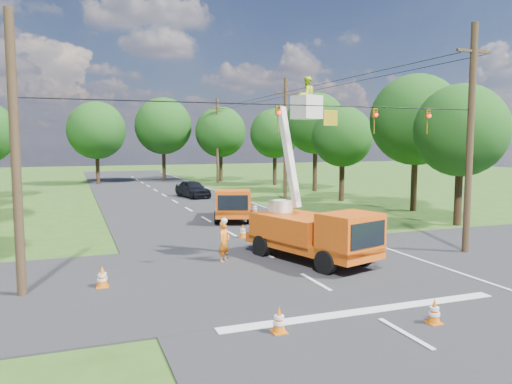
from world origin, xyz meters
name	(u,v)px	position (x,y,z in m)	size (l,w,h in m)	color
ground	(189,210)	(0.00, 20.00, 0.00)	(140.00, 140.00, 0.00)	#2C4C16
road_main	(189,210)	(0.00, 20.00, 0.00)	(12.00, 100.00, 0.06)	black
road_cross	(292,269)	(0.00, 2.00, 0.00)	(56.00, 10.00, 0.07)	black
stop_bar	(366,312)	(0.00, -3.20, 0.00)	(9.00, 0.45, 0.02)	silver
edge_line	(261,206)	(5.60, 20.00, 0.00)	(0.12, 90.00, 0.02)	silver
bucket_truck	(313,224)	(1.34, 2.84, 1.59)	(3.91, 6.35, 7.57)	#E94610
second_truck	(233,203)	(1.58, 14.30, 1.08)	(3.66, 5.87, 2.07)	#E94610
ground_worker	(224,242)	(-2.08, 4.10, 0.84)	(0.61, 0.40, 1.68)	orange
distant_car	(193,189)	(2.09, 27.61, 0.76)	(1.80, 4.48, 1.53)	black
traffic_cone_0	(279,320)	(-3.00, -3.79, 0.36)	(0.38, 0.38, 0.71)	#DB620B
traffic_cone_1	(434,311)	(1.20, -4.65, 0.36)	(0.38, 0.38, 0.71)	#DB620B
traffic_cone_2	(243,231)	(0.26, 8.62, 0.36)	(0.38, 0.38, 0.71)	#DB620B
traffic_cone_3	(279,219)	(3.65, 11.79, 0.36)	(0.38, 0.38, 0.71)	#DB620B
traffic_cone_4	(103,276)	(-7.00, 2.15, 0.36)	(0.38, 0.38, 0.71)	#DB620B
traffic_cone_5	(102,278)	(-7.04, 1.98, 0.36)	(0.38, 0.38, 0.71)	#DB620B
traffic_cone_7	(255,208)	(3.96, 16.85, 0.36)	(0.38, 0.38, 0.71)	#DB620B
pole_right_near	(470,138)	(8.50, 2.00, 5.11)	(1.80, 0.30, 10.00)	#4C3823
pole_right_mid	(285,139)	(8.50, 22.00, 5.11)	(1.80, 0.30, 10.00)	#4C3823
pole_right_far	(217,140)	(8.50, 42.00, 5.11)	(1.80, 0.30, 10.00)	#4C3823
pole_left	(15,156)	(-9.50, 2.00, 4.50)	(0.30, 0.30, 9.00)	#4C3823
signal_span	(345,117)	(2.23, 1.99, 5.88)	(18.00, 0.29, 1.07)	black
tree_right_a	(461,131)	(13.50, 8.00, 5.56)	(5.40, 5.40, 8.28)	#382616
tree_right_b	(416,120)	(15.00, 14.00, 6.43)	(6.40, 6.40, 9.65)	#382616
tree_right_c	(343,137)	(13.20, 21.00, 5.31)	(5.00, 5.00, 7.83)	#382616
tree_right_d	(316,123)	(14.80, 29.00, 6.68)	(6.00, 6.00, 9.70)	#382616
tree_right_e	(275,133)	(13.80, 37.00, 5.81)	(5.60, 5.60, 8.63)	#382616
tree_far_a	(96,130)	(-5.00, 45.00, 6.19)	(6.60, 6.60, 9.50)	#382616
tree_far_b	(163,126)	(3.00, 47.00, 6.81)	(7.00, 7.00, 10.32)	#382616
tree_far_c	(221,132)	(9.50, 44.00, 6.06)	(6.20, 6.20, 9.18)	#382616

